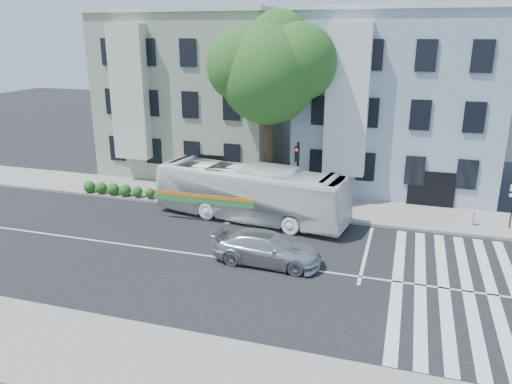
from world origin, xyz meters
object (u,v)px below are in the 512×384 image
at_px(bus, 250,193).
at_px(fire_hydrant, 472,218).
at_px(traffic_signal, 297,169).
at_px(sedan, 267,248).

bearing_deg(bus, fire_hydrant, -70.51).
relative_size(traffic_signal, fire_hydrant, 5.18).
bearing_deg(fire_hydrant, traffic_signal, -174.60).
distance_m(bus, traffic_signal, 2.89).
bearing_deg(traffic_signal, sedan, -100.92).
bearing_deg(traffic_signal, bus, -162.09).
height_order(bus, fire_hydrant, bus).
distance_m(traffic_signal, fire_hydrant, 9.47).
height_order(traffic_signal, fire_hydrant, traffic_signal).
distance_m(bus, fire_hydrant, 11.72).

